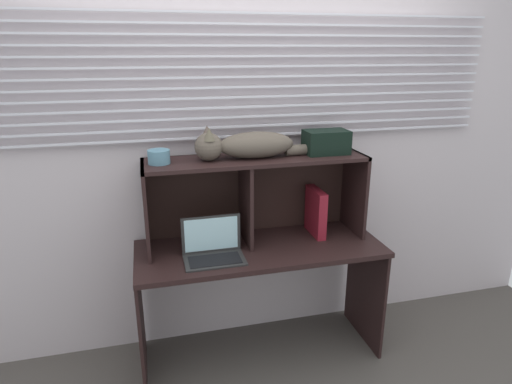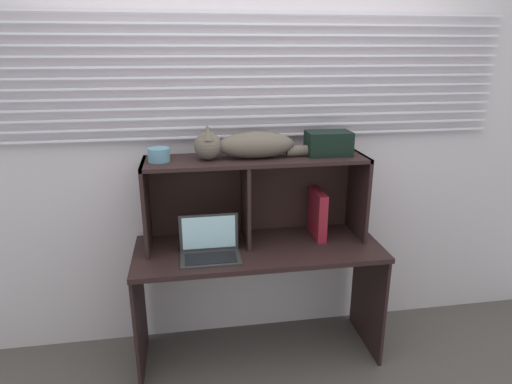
% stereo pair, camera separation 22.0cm
% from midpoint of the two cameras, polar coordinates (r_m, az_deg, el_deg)
% --- Properties ---
extents(ground_plane, '(4.40, 4.40, 0.00)m').
position_cam_midpoint_polar(ground_plane, '(2.82, 3.60, -23.04)').
color(ground_plane, '#4C4742').
extents(back_panel_with_blinds, '(4.40, 0.08, 2.50)m').
position_cam_midpoint_polar(back_panel_with_blinds, '(2.73, 1.58, 5.52)').
color(back_panel_with_blinds, beige).
rests_on(back_panel_with_blinds, ground).
extents(desk, '(1.45, 0.55, 0.75)m').
position_cam_midpoint_polar(desk, '(2.67, 2.74, -9.98)').
color(desk, black).
rests_on(desk, ground).
extents(hutch_shelf_unit, '(1.29, 0.33, 0.52)m').
position_cam_midpoint_polar(hutch_shelf_unit, '(2.60, 2.12, 1.10)').
color(hutch_shelf_unit, black).
rests_on(hutch_shelf_unit, desk).
extents(cat, '(0.77, 0.18, 0.19)m').
position_cam_midpoint_polar(cat, '(2.49, 1.24, 6.12)').
color(cat, brown).
rests_on(cat, hutch_shelf_unit).
extents(laptop, '(0.33, 0.20, 0.23)m').
position_cam_midpoint_polar(laptop, '(2.47, -3.47, -7.28)').
color(laptop, '#2B2B2B').
rests_on(laptop, desk).
extents(binder_upright, '(0.05, 0.24, 0.29)m').
position_cam_midpoint_polar(binder_upright, '(2.73, 10.30, -2.85)').
color(binder_upright, maroon).
rests_on(binder_upright, desk).
extents(book_stack, '(0.17, 0.21, 0.04)m').
position_cam_midpoint_polar(book_stack, '(2.65, -2.59, -6.21)').
color(book_stack, gray).
rests_on(book_stack, desk).
extents(small_basket, '(0.12, 0.12, 0.08)m').
position_cam_midpoint_polar(small_basket, '(2.46, -10.04, 4.76)').
color(small_basket, teal).
rests_on(small_basket, hutch_shelf_unit).
extents(storage_box, '(0.26, 0.16, 0.14)m').
position_cam_midpoint_polar(storage_box, '(2.63, 11.79, 6.20)').
color(storage_box, black).
rests_on(storage_box, hutch_shelf_unit).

